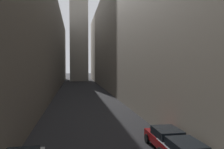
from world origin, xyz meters
TOP-DOWN VIEW (x-y plane):
  - ground_plane at (0.00, 48.00)m, footprint 264.00×264.00m
  - building_block_left at (-13.37, 50.00)m, footprint 15.74×108.00m
  - building_block_right at (11.80, 50.00)m, footprint 12.59×108.00m
  - parked_car_right_far at (4.40, 20.48)m, footprint 2.00×4.20m

SIDE VIEW (x-z plane):
  - ground_plane at x=0.00m, z-range 0.00..0.00m
  - parked_car_right_far at x=4.40m, z-range 0.03..1.50m
  - building_block_left at x=-13.37m, z-range 0.00..21.23m
  - building_block_right at x=11.80m, z-range 0.00..24.35m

